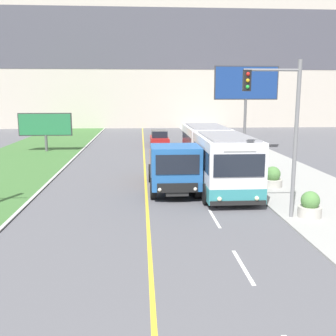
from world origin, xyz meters
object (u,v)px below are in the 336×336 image
at_px(billboard_small, 45,125).
at_px(planter_round_third, 243,161).
at_px(dump_truck, 174,169).
at_px(billboard_large, 246,86).
at_px(city_bus, 215,156).
at_px(planter_round_far, 229,150).
at_px(planter_round_near, 310,206).
at_px(planter_round_second, 272,178).
at_px(car_distant, 159,138).
at_px(traffic_light_mast, 282,121).

bearing_deg(billboard_small, planter_round_third, -32.26).
bearing_deg(dump_truck, billboard_large, 62.41).
distance_m(city_bus, planter_round_far, 9.66).
xyz_separation_m(city_bus, billboard_large, (4.90, 11.98, 4.17)).
height_order(dump_truck, billboard_small, billboard_small).
relative_size(planter_round_third, planter_round_far, 0.95).
bearing_deg(billboard_small, planter_round_near, -53.00).
height_order(billboard_large, planter_round_second, billboard_large).
bearing_deg(car_distant, billboard_small, -159.25).
relative_size(traffic_light_mast, billboard_large, 0.86).
distance_m(billboard_large, billboard_small, 17.93).
relative_size(city_bus, car_distant, 2.66).
bearing_deg(planter_round_second, planter_round_third, 92.46).
distance_m(billboard_small, planter_round_second, 21.71).
relative_size(city_bus, dump_truck, 1.72).
bearing_deg(traffic_light_mast, billboard_small, 124.54).
bearing_deg(traffic_light_mast, planter_round_far, 84.48).
height_order(traffic_light_mast, billboard_large, billboard_large).
distance_m(city_bus, car_distant, 17.59).
height_order(billboard_small, planter_round_far, billboard_small).
bearing_deg(planter_round_third, car_distant, 110.40).
distance_m(car_distant, planter_round_near, 24.79).
height_order(dump_truck, planter_round_third, dump_truck).
bearing_deg(planter_round_second, planter_round_near, -92.42).
xyz_separation_m(traffic_light_mast, billboard_small, (-13.98, 20.31, -1.69)).
distance_m(city_bus, planter_round_second, 3.44).
bearing_deg(city_bus, planter_round_far, 72.58).
bearing_deg(city_bus, traffic_light_mast, -78.89).
relative_size(traffic_light_mast, planter_round_third, 5.74).
xyz_separation_m(traffic_light_mast, planter_round_far, (1.54, 15.97, -3.45)).
xyz_separation_m(billboard_small, planter_round_far, (15.52, -4.35, -1.76)).
xyz_separation_m(dump_truck, billboard_small, (-10.12, 15.74, 1.06)).
bearing_deg(car_distant, planter_round_far, -57.59).
distance_m(billboard_large, planter_round_third, 9.90).
relative_size(traffic_light_mast, billboard_small, 1.37).
xyz_separation_m(billboard_small, planter_round_third, (15.34, -9.69, -1.79)).
distance_m(dump_truck, billboard_small, 18.74).
relative_size(planter_round_near, planter_round_third, 0.97).
xyz_separation_m(dump_truck, planter_round_near, (5.23, -4.62, -0.74)).
distance_m(car_distant, billboard_small, 11.13).
distance_m(car_distant, planter_round_second, 19.65).
height_order(city_bus, billboard_large, billboard_large).
bearing_deg(planter_round_third, traffic_light_mast, -97.30).
relative_size(city_bus, traffic_light_mast, 1.80).
xyz_separation_m(dump_truck, planter_round_second, (5.46, 0.72, -0.72)).
bearing_deg(billboard_small, car_distant, 20.75).
bearing_deg(traffic_light_mast, planter_round_near, -2.21).
bearing_deg(city_bus, car_distant, 97.71).
relative_size(city_bus, billboard_large, 1.54).
height_order(city_bus, planter_round_far, city_bus).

